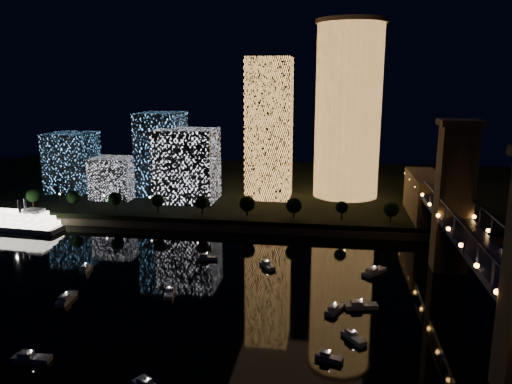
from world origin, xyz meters
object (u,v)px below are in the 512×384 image
tower_cylindrical (348,110)px  truss_bridge (495,275)px  tower_rectangular (269,129)px  riverboat (9,221)px

tower_cylindrical → truss_bridge: size_ratio=0.32×
tower_rectangular → truss_bridge: bearing=-60.0°
tower_rectangular → riverboat: tower_rectangular is taller
tower_rectangular → truss_bridge: size_ratio=0.26×
tower_cylindrical → tower_rectangular: bearing=-166.8°
tower_cylindrical → truss_bridge: tower_cylindrical is taller
truss_bridge → riverboat: bearing=159.3°
tower_cylindrical → tower_rectangular: tower_cylindrical is taller
tower_cylindrical → truss_bridge: bearing=-76.0°
tower_cylindrical → tower_rectangular: size_ratio=1.26×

